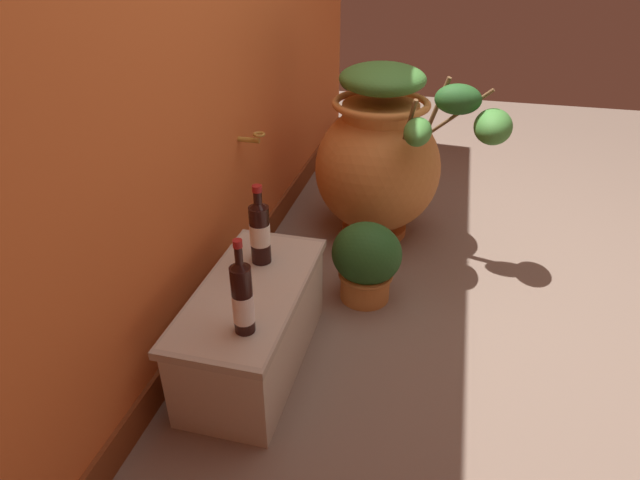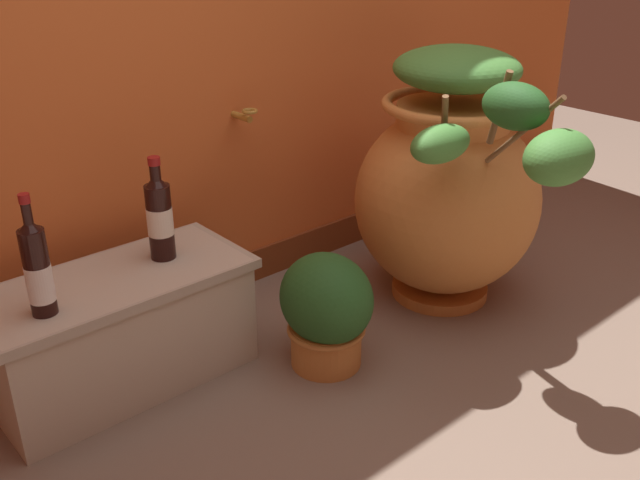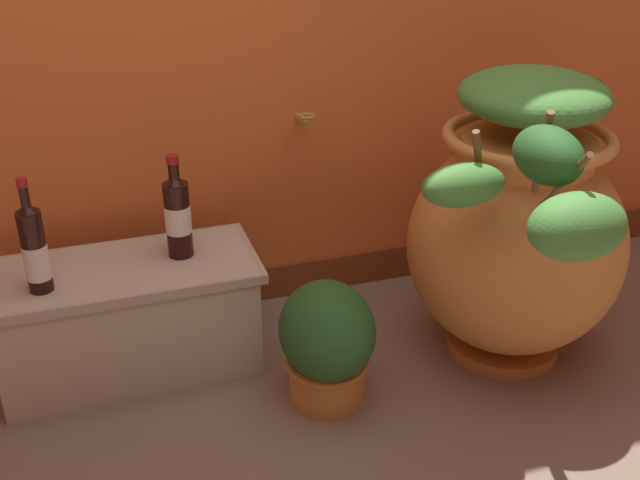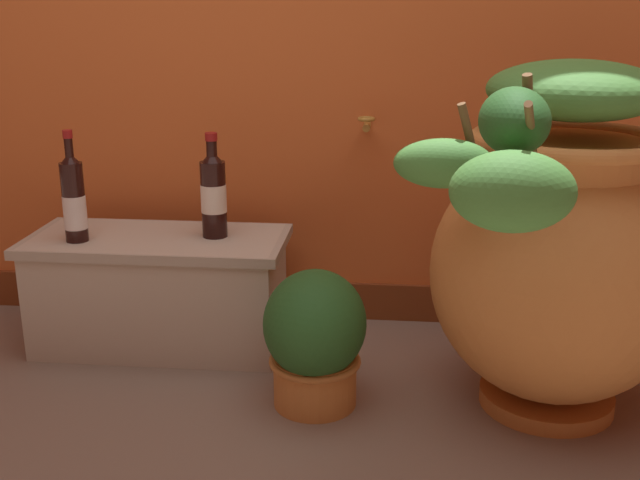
# 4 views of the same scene
# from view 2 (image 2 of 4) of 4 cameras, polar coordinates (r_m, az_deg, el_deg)

# --- Properties ---
(ground_plane) EXTENTS (7.00, 7.00, 0.00)m
(ground_plane) POSITION_cam_2_polar(r_m,az_deg,el_deg) (2.14, 10.50, -14.54)
(ground_plane) COLOR #7A6656
(terracotta_urn) EXTENTS (0.86, 0.95, 0.93)m
(terracotta_urn) POSITION_cam_2_polar(r_m,az_deg,el_deg) (2.60, 10.32, 4.40)
(terracotta_urn) COLOR #CC7F3D
(terracotta_urn) RESTS_ON ground_plane
(stone_ledge) EXTENTS (0.81, 0.38, 0.36)m
(stone_ledge) POSITION_cam_2_polar(r_m,az_deg,el_deg) (2.26, -15.72, -6.66)
(stone_ledge) COLOR beige
(stone_ledge) RESTS_ON ground_plane
(wine_bottle_left) EXTENTS (0.07, 0.07, 0.34)m
(wine_bottle_left) POSITION_cam_2_polar(r_m,az_deg,el_deg) (1.99, -21.67, -2.13)
(wine_bottle_left) COLOR black
(wine_bottle_left) RESTS_ON stone_ledge
(wine_bottle_middle) EXTENTS (0.08, 0.08, 0.33)m
(wine_bottle_middle) POSITION_cam_2_polar(r_m,az_deg,el_deg) (2.21, -12.71, 1.99)
(wine_bottle_middle) COLOR black
(wine_bottle_middle) RESTS_ON stone_ledge
(potted_shrub) EXTENTS (0.28, 0.32, 0.38)m
(potted_shrub) POSITION_cam_2_polar(r_m,az_deg,el_deg) (2.26, 0.50, -5.58)
(potted_shrub) COLOR #CC7F3D
(potted_shrub) RESTS_ON ground_plane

